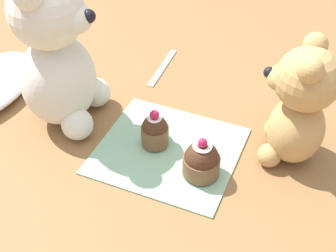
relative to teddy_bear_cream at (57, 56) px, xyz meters
name	(u,v)px	position (x,y,z in m)	size (l,w,h in m)	color
ground_plane	(168,151)	(-0.01, -0.20, -0.13)	(4.00, 4.00, 0.00)	olive
knitted_placemat	(168,150)	(-0.01, -0.20, -0.13)	(0.21, 0.23, 0.01)	#8EBC99
teddy_bear_cream	(57,56)	(0.00, 0.00, 0.00)	(0.16, 0.15, 0.28)	silver
teddy_bear_tan	(299,105)	(0.06, -0.39, -0.03)	(0.11, 0.11, 0.21)	tan
cupcake_near_cream_bear	(155,131)	(-0.01, -0.18, -0.10)	(0.05, 0.05, 0.07)	brown
cupcake_near_tan_bear	(201,161)	(-0.04, -0.27, -0.10)	(0.06, 0.06, 0.07)	brown
teaspoon	(163,67)	(0.21, -0.10, -0.13)	(0.14, 0.01, 0.01)	silver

